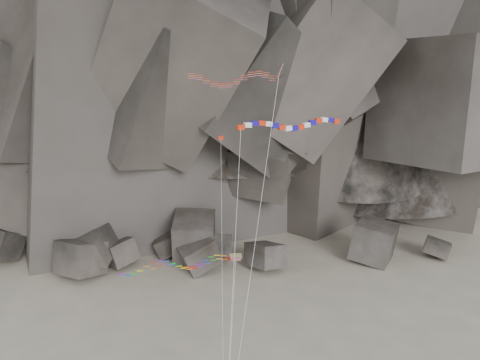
{
  "coord_description": "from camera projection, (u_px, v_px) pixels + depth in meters",
  "views": [
    {
      "loc": [
        -4.94,
        -43.02,
        32.49
      ],
      "look_at": [
        -0.51,
        6.0,
        21.21
      ],
      "focal_mm": 35.0,
      "sensor_mm": 36.0,
      "label": 1
    }
  ],
  "objects": [
    {
      "name": "headland",
      "position": [
        217.0,
        31.0,
        108.03
      ],
      "size": [
        110.0,
        70.0,
        84.0
      ],
      "primitive_type": null,
      "color": "#4D443F",
      "rests_on": "ground"
    },
    {
      "name": "boulder_field",
      "position": [
        190.0,
        250.0,
        80.45
      ],
      "size": [
        83.97,
        16.46,
        10.06
      ],
      "color": "#47423F",
      "rests_on": "ground"
    },
    {
      "name": "delta_kite",
      "position": [
        230.0,
        78.0,
        43.49
      ],
      "size": [
        9.54,
        13.93,
        31.86
      ],
      "rotation": [
        0.0,
        0.0,
        -0.1
      ],
      "color": "red",
      "rests_on": "ground"
    },
    {
      "name": "banner_kite",
      "position": [
        290.0,
        126.0,
        44.68
      ],
      "size": [
        12.7,
        14.47,
        26.59
      ],
      "rotation": [
        0.0,
        0.0,
        0.35
      ],
      "color": "red",
      "rests_on": "ground"
    },
    {
      "name": "parafoil_kite",
      "position": [
        174.0,
        264.0,
        49.17
      ],
      "size": [
        13.45,
        14.91,
        12.24
      ],
      "rotation": [
        0.0,
        0.0,
        -0.25
      ],
      "color": "yellow",
      "rests_on": "ground"
    },
    {
      "name": "pennant_kite",
      "position": [
        221.0,
        198.0,
        45.09
      ],
      "size": [
        1.0,
        15.15,
        24.66
      ],
      "rotation": [
        0.0,
        0.0,
        0.51
      ],
      "color": "red",
      "rests_on": "ground"
    }
  ]
}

